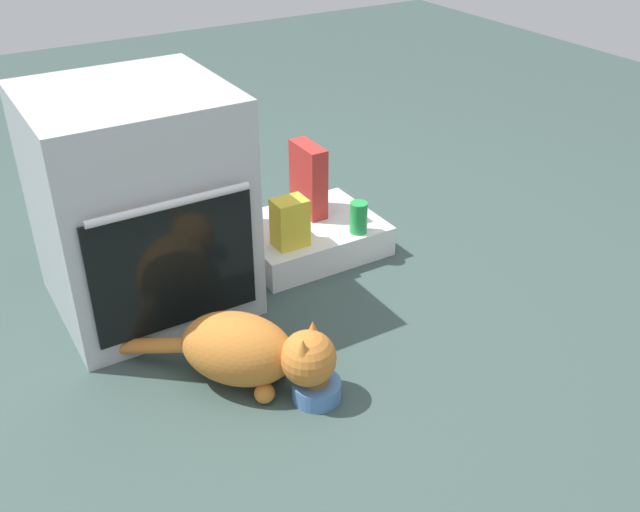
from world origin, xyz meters
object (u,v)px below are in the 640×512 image
at_px(soda_can, 358,217).
at_px(oven, 139,203).
at_px(cat, 250,351).
at_px(snack_bag, 290,223).
at_px(food_bowl, 316,388).
at_px(pantry_cabinet, 308,236).
at_px(cereal_box, 308,179).

bearing_deg(soda_can, oven, 169.19).
height_order(oven, soda_can, oven).
height_order(cat, snack_bag, snack_bag).
bearing_deg(food_bowl, pantry_cabinet, 61.37).
xyz_separation_m(food_bowl, soda_can, (0.53, 0.59, 0.14)).
height_order(cat, soda_can, soda_can).
relative_size(pantry_cabinet, food_bowl, 3.73).
bearing_deg(soda_can, cereal_box, 107.93).
bearing_deg(oven, pantry_cabinet, 0.96).
distance_m(food_bowl, soda_can, 0.81).
distance_m(food_bowl, cereal_box, 0.97).
distance_m(pantry_cabinet, snack_bag, 0.23).
relative_size(food_bowl, cat, 0.25).
xyz_separation_m(oven, cat, (0.10, -0.59, -0.25)).
height_order(pantry_cabinet, snack_bag, snack_bag).
bearing_deg(food_bowl, soda_can, 47.95).
bearing_deg(food_bowl, snack_bag, 67.07).
xyz_separation_m(oven, pantry_cabinet, (0.64, 0.01, -0.31)).
bearing_deg(oven, cat, -80.58).
bearing_deg(pantry_cabinet, snack_bag, -141.48).
bearing_deg(cat, food_bowl, 0.00).
height_order(food_bowl, cat, cat).
distance_m(pantry_cabinet, food_bowl, 0.85).
bearing_deg(oven, snack_bag, -11.26).
xyz_separation_m(oven, snack_bag, (0.50, -0.10, -0.17)).
bearing_deg(cat, cereal_box, 97.12).
relative_size(cat, cereal_box, 2.07).
xyz_separation_m(pantry_cabinet, food_bowl, (-0.41, -0.75, -0.02)).
height_order(oven, pantry_cabinet, oven).
height_order(food_bowl, cereal_box, cereal_box).
bearing_deg(oven, food_bowl, -72.62).
height_order(oven, snack_bag, oven).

